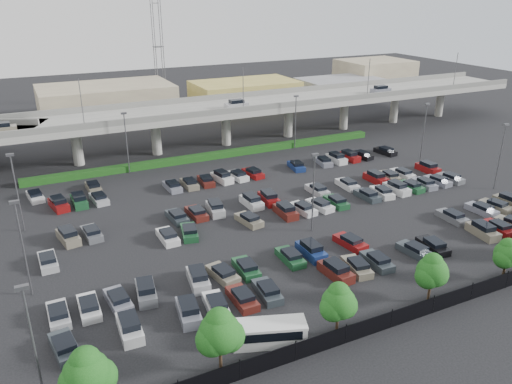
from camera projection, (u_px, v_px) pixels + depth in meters
ground at (282, 208)px, 70.32m from camera, size 280.00×280.00×0.00m
overpass at (200, 113)px, 94.25m from camera, size 150.00×13.00×15.80m
hedge at (216, 155)px, 90.95m from camera, size 66.00×1.60×1.10m
fence at (425, 308)px, 46.62m from camera, size 70.00×0.10×2.00m
tree_row at (423, 275)px, 47.17m from camera, size 65.07×3.66×5.94m
shuttle_bus at (269, 332)px, 42.99m from camera, size 6.80×4.20×2.07m
parked_cars at (293, 212)px, 67.45m from camera, size 62.91×41.65×1.67m
light_poles at (249, 166)px, 67.97m from camera, size 66.90×48.38×10.30m
distant_buildings at (207, 96)px, 125.44m from camera, size 138.00×24.00×9.00m
comm_tower at (158, 44)px, 127.75m from camera, size 2.40×2.40×30.00m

